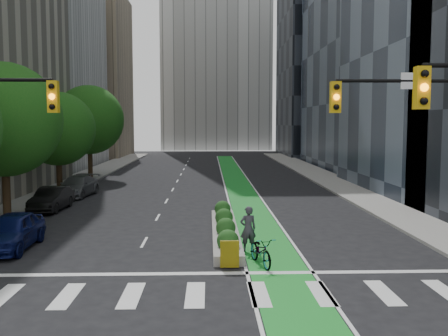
{
  "coord_description": "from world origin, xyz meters",
  "views": [
    {
      "loc": [
        0.44,
        -16.28,
        5.38
      ],
      "look_at": [
        1.25,
        10.16,
        3.0
      ],
      "focal_mm": 40.0,
      "sensor_mm": 36.0,
      "label": 1
    }
  ],
  "objects": [
    {
      "name": "bicycle",
      "position": [
        2.41,
        2.22,
        0.55
      ],
      "size": [
        1.23,
        2.23,
        1.11
      ],
      "primitive_type": "imported",
      "rotation": [
        0.0,
        0.0,
        0.25
      ],
      "color": "gray",
      "rests_on": "ground"
    },
    {
      "name": "parked_car_left_near",
      "position": [
        -8.01,
        4.92,
        0.79
      ],
      "size": [
        1.93,
        4.64,
        1.57
      ],
      "primitive_type": "imported",
      "rotation": [
        0.0,
        0.0,
        0.02
      ],
      "color": "#0C144C",
      "rests_on": "ground"
    },
    {
      "name": "sidewalk_left",
      "position": [
        -11.8,
        25.0,
        0.07
      ],
      "size": [
        3.6,
        90.0,
        0.15
      ],
      "primitive_type": "cube",
      "color": "gray",
      "rests_on": "ground"
    },
    {
      "name": "tree_midfar",
      "position": [
        -11.0,
        22.0,
        4.95
      ],
      "size": [
        5.6,
        5.6,
        7.76
      ],
      "color": "black",
      "rests_on": "ground"
    },
    {
      "name": "tree_far",
      "position": [
        -11.0,
        32.0,
        5.69
      ],
      "size": [
        6.6,
        6.6,
        9.0
      ],
      "color": "black",
      "rests_on": "ground"
    },
    {
      "name": "bike_lane_paint",
      "position": [
        3.0,
        30.0,
        0.01
      ],
      "size": [
        2.2,
        70.0,
        0.01
      ],
      "primitive_type": "cube",
      "color": "#198D28",
      "rests_on": "ground"
    },
    {
      "name": "parked_car_left_far",
      "position": [
        -9.28,
        20.47,
        0.75
      ],
      "size": [
        2.63,
        5.33,
        1.49
      ],
      "primitive_type": "imported",
      "rotation": [
        0.0,
        0.0,
        -0.11
      ],
      "color": "#4F5053",
      "rests_on": "ground"
    },
    {
      "name": "building_dark_end",
      "position": [
        20.0,
        68.0,
        14.0
      ],
      "size": [
        14.0,
        18.0,
        28.0
      ],
      "primitive_type": "cube",
      "color": "black",
      "rests_on": "ground"
    },
    {
      "name": "tree_mid",
      "position": [
        -11.0,
        12.0,
        5.57
      ],
      "size": [
        6.4,
        6.4,
        8.78
      ],
      "color": "black",
      "rests_on": "ground"
    },
    {
      "name": "sidewalk_right",
      "position": [
        11.8,
        25.0,
        0.07
      ],
      "size": [
        3.6,
        90.0,
        0.15
      ],
      "primitive_type": "cube",
      "color": "gray",
      "rests_on": "ground"
    },
    {
      "name": "building_tan_far",
      "position": [
        -20.0,
        66.0,
        13.0
      ],
      "size": [
        14.0,
        16.0,
        26.0
      ],
      "primitive_type": "cube",
      "color": "tan",
      "rests_on": "ground"
    },
    {
      "name": "ground",
      "position": [
        0.0,
        0.0,
        0.0
      ],
      "size": [
        160.0,
        160.0,
        0.0
      ],
      "primitive_type": "plane",
      "color": "black",
      "rests_on": "ground"
    },
    {
      "name": "cyclist",
      "position": [
        2.08,
        4.3,
        0.96
      ],
      "size": [
        0.78,
        0.6,
        1.92
      ],
      "primitive_type": "imported",
      "rotation": [
        0.0,
        0.0,
        3.36
      ],
      "color": "#37333D",
      "rests_on": "ground"
    },
    {
      "name": "parked_car_left_mid",
      "position": [
        -9.27,
        14.46,
        0.73
      ],
      "size": [
        1.72,
        4.48,
        1.46
      ],
      "primitive_type": "imported",
      "rotation": [
        0.0,
        0.0,
        -0.04
      ],
      "color": "black",
      "rests_on": "ground"
    },
    {
      "name": "median_planter",
      "position": [
        1.2,
        7.04,
        0.37
      ],
      "size": [
        1.2,
        10.26,
        1.1
      ],
      "color": "gray",
      "rests_on": "ground"
    }
  ]
}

